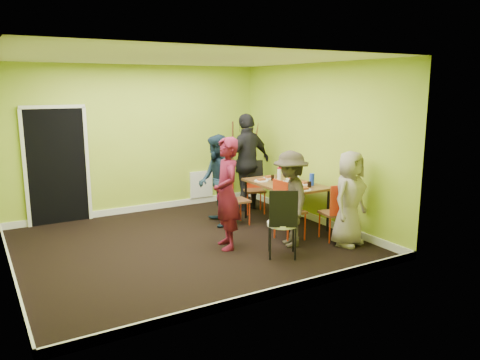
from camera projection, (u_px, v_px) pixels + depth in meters
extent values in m
plane|color=black|center=(188.00, 243.00, 7.28)|extent=(5.00, 5.00, 0.00)
cube|color=#A1B92F|center=(138.00, 140.00, 8.91)|extent=(5.00, 0.04, 2.80)
cube|color=#A1B92F|center=(270.00, 180.00, 5.10)|extent=(5.00, 0.04, 2.80)
cube|color=#A1B92F|center=(0.00, 169.00, 5.77)|extent=(0.04, 4.50, 2.80)
cube|color=#A1B92F|center=(316.00, 144.00, 8.24)|extent=(0.04, 4.50, 2.80)
cube|color=white|center=(184.00, 58.00, 6.73)|extent=(5.00, 4.50, 0.04)
cube|color=black|center=(57.00, 166.00, 8.21)|extent=(1.00, 0.05, 2.04)
cube|color=white|center=(201.00, 184.00, 9.72)|extent=(0.50, 0.04, 0.55)
cylinder|color=black|center=(290.00, 217.00, 7.45)|extent=(0.04, 0.04, 0.71)
cylinder|color=black|center=(328.00, 211.00, 7.84)|extent=(0.04, 0.04, 0.71)
cylinder|color=black|center=(246.00, 199.00, 8.62)|extent=(0.04, 0.04, 0.71)
cylinder|color=black|center=(280.00, 195.00, 9.00)|extent=(0.04, 0.04, 0.71)
cube|color=brown|center=(285.00, 184.00, 8.15)|extent=(0.90, 1.50, 0.04)
cylinder|color=red|center=(225.00, 211.00, 8.33)|extent=(0.02, 0.02, 0.43)
cylinder|color=red|center=(233.00, 216.00, 8.05)|extent=(0.02, 0.02, 0.43)
cylinder|color=red|center=(241.00, 209.00, 8.48)|extent=(0.02, 0.02, 0.43)
cylinder|color=red|center=(249.00, 213.00, 8.20)|extent=(0.02, 0.02, 0.43)
cube|color=brown|center=(237.00, 201.00, 8.22)|extent=(0.39, 0.39, 0.04)
cube|color=red|center=(228.00, 187.00, 8.09)|extent=(0.04, 0.36, 0.48)
cylinder|color=red|center=(275.00, 224.00, 7.51)|extent=(0.03, 0.03, 0.45)
cylinder|color=red|center=(288.00, 230.00, 7.23)|extent=(0.03, 0.03, 0.45)
cylinder|color=red|center=(291.00, 221.00, 7.69)|extent=(0.03, 0.03, 0.45)
cylinder|color=red|center=(305.00, 226.00, 7.40)|extent=(0.03, 0.03, 0.45)
cube|color=brown|center=(290.00, 212.00, 7.41)|extent=(0.41, 0.41, 0.04)
cube|color=red|center=(281.00, 197.00, 7.26)|extent=(0.04, 0.38, 0.50)
cylinder|color=red|center=(261.00, 199.00, 9.21)|extent=(0.03, 0.03, 0.44)
cylinder|color=red|center=(244.00, 200.00, 9.15)|extent=(0.03, 0.03, 0.44)
cylinder|color=red|center=(265.00, 203.00, 8.90)|extent=(0.03, 0.03, 0.44)
cylinder|color=red|center=(248.00, 204.00, 8.83)|extent=(0.03, 0.03, 0.44)
cube|color=brown|center=(254.00, 191.00, 8.98)|extent=(0.50, 0.50, 0.04)
cube|color=red|center=(252.00, 175.00, 9.11)|extent=(0.36, 0.15, 0.48)
cylinder|color=red|center=(330.00, 230.00, 7.26)|extent=(0.02, 0.02, 0.43)
cylinder|color=red|center=(348.00, 228.00, 7.37)|extent=(0.02, 0.02, 0.43)
cylinder|color=red|center=(319.00, 224.00, 7.56)|extent=(0.02, 0.02, 0.43)
cylinder|color=red|center=(337.00, 222.00, 7.67)|extent=(0.02, 0.02, 0.43)
cube|color=brown|center=(334.00, 213.00, 7.42)|extent=(0.44, 0.44, 0.04)
cube|color=red|center=(341.00, 200.00, 7.20)|extent=(0.36, 0.09, 0.47)
cylinder|color=black|center=(270.00, 244.00, 6.55)|extent=(0.03, 0.03, 0.47)
cylinder|color=black|center=(295.00, 244.00, 6.54)|extent=(0.03, 0.03, 0.47)
cylinder|color=black|center=(269.00, 236.00, 6.90)|extent=(0.03, 0.03, 0.47)
cylinder|color=black|center=(293.00, 236.00, 6.89)|extent=(0.03, 0.03, 0.47)
cylinder|color=white|center=(282.00, 224.00, 6.67)|extent=(0.44, 0.44, 0.05)
cube|color=black|center=(283.00, 209.00, 6.43)|extent=(0.35, 0.24, 0.52)
cylinder|color=brown|center=(233.00, 161.00, 9.86)|extent=(0.25, 0.40, 1.71)
cylinder|color=brown|center=(251.00, 160.00, 10.07)|extent=(0.25, 0.40, 1.71)
cylinder|color=brown|center=(248.00, 162.00, 9.75)|extent=(0.04, 0.39, 1.67)
cube|color=brown|center=(243.00, 163.00, 9.93)|extent=(0.46, 0.04, 0.04)
cylinder|color=white|center=(261.00, 181.00, 8.31)|extent=(0.26, 0.26, 0.01)
cylinder|color=white|center=(284.00, 189.00, 7.64)|extent=(0.26, 0.26, 0.01)
cylinder|color=white|center=(269.00, 178.00, 8.55)|extent=(0.21, 0.21, 0.01)
cylinder|color=white|center=(304.00, 190.00, 7.58)|extent=(0.23, 0.23, 0.01)
cylinder|color=white|center=(292.00, 179.00, 8.48)|extent=(0.25, 0.25, 0.01)
cylinder|color=white|center=(305.00, 184.00, 8.05)|extent=(0.26, 0.26, 0.01)
cylinder|color=white|center=(279.00, 176.00, 8.17)|extent=(0.07, 0.07, 0.24)
cylinder|color=#1A3BC4|center=(312.00, 179.00, 7.94)|extent=(0.08, 0.08, 0.20)
cylinder|color=red|center=(279.00, 179.00, 8.32)|extent=(0.03, 0.03, 0.07)
cylinder|color=black|center=(273.00, 178.00, 8.35)|extent=(0.06, 0.06, 0.10)
cylinder|color=black|center=(279.00, 175.00, 8.59)|extent=(0.07, 0.07, 0.09)
cylinder|color=black|center=(309.00, 184.00, 7.80)|extent=(0.07, 0.07, 0.10)
imported|color=white|center=(286.00, 183.00, 7.89)|extent=(0.11, 0.11, 0.09)
imported|color=white|center=(296.00, 179.00, 8.25)|extent=(0.11, 0.11, 0.10)
imported|color=maroon|center=(227.00, 194.00, 6.95)|extent=(0.53, 0.69, 1.68)
imported|color=#152534|center=(217.00, 181.00, 8.11)|extent=(0.77, 0.90, 1.59)
imported|color=#322C21|center=(290.00, 199.00, 7.07)|extent=(0.82, 1.07, 1.47)
imported|color=black|center=(247.00, 162.00, 9.14)|extent=(1.18, 0.69, 1.89)
imported|color=gray|center=(349.00, 199.00, 7.10)|extent=(0.82, 0.66, 1.46)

